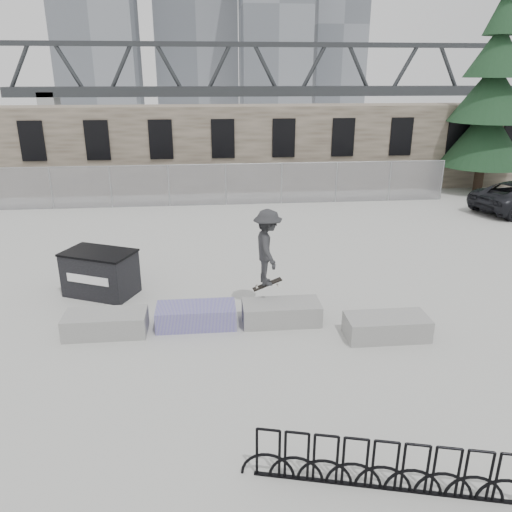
% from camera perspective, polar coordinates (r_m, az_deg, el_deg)
% --- Properties ---
extents(ground, '(120.00, 120.00, 0.00)m').
position_cam_1_polar(ground, '(13.09, -1.06, -7.60)').
color(ground, '#A5A5A1').
rests_on(ground, ground).
extents(stone_wall, '(36.00, 2.58, 4.50)m').
position_cam_1_polar(stone_wall, '(28.07, -3.86, 12.22)').
color(stone_wall, brown).
rests_on(stone_wall, ground).
extents(chainlink_fence, '(22.06, 0.06, 2.02)m').
position_cam_1_polar(chainlink_fence, '(24.59, -3.48, 8.22)').
color(chainlink_fence, gray).
rests_on(chainlink_fence, ground).
extents(planter_far_left, '(2.00, 0.90, 0.55)m').
position_cam_1_polar(planter_far_left, '(12.98, -16.79, -7.31)').
color(planter_far_left, '#989795').
rests_on(planter_far_left, ground).
extents(planter_center_left, '(2.00, 0.90, 0.55)m').
position_cam_1_polar(planter_center_left, '(12.90, -6.85, -6.70)').
color(planter_center_left, '#4238A8').
rests_on(planter_center_left, ground).
extents(planter_center_right, '(2.00, 0.90, 0.55)m').
position_cam_1_polar(planter_center_right, '(12.99, 2.91, -6.38)').
color(planter_center_right, '#989795').
rests_on(planter_center_right, ground).
extents(planter_offset, '(2.00, 0.90, 0.55)m').
position_cam_1_polar(planter_offset, '(12.69, 14.70, -7.74)').
color(planter_offset, '#989795').
rests_on(planter_offset, ground).
extents(dumpster, '(2.31, 1.93, 1.31)m').
position_cam_1_polar(dumpster, '(15.15, -17.37, -1.84)').
color(dumpster, black).
rests_on(dumpster, ground).
extents(bike_rack, '(4.36, 1.15, 0.90)m').
position_cam_1_polar(bike_rack, '(8.51, 14.50, -22.25)').
color(bike_rack, black).
rests_on(bike_rack, ground).
extents(spruce_tree, '(4.53, 4.53, 11.50)m').
position_cam_1_polar(spruce_tree, '(29.83, 25.26, 15.89)').
color(spruce_tree, '#38281E').
rests_on(spruce_tree, ground).
extents(truss_bridge, '(70.00, 3.00, 9.80)m').
position_cam_1_polar(truss_bridge, '(67.47, 3.82, 18.41)').
color(truss_bridge, '#2D3033').
rests_on(truss_bridge, ground).
extents(skateboarder, '(0.82, 1.34, 2.16)m').
position_cam_1_polar(skateboarder, '(12.80, 1.33, 0.97)').
color(skateboarder, '#292A2C').
rests_on(skateboarder, ground).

